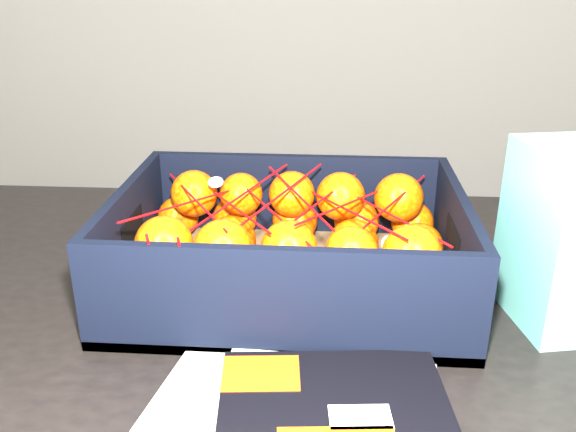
{
  "coord_description": "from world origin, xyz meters",
  "views": [
    {
      "loc": [
        -0.3,
        -0.7,
        1.14
      ],
      "look_at": [
        -0.35,
        -0.04,
        0.86
      ],
      "focal_mm": 38.57,
      "sensor_mm": 36.0,
      "label": 1
    }
  ],
  "objects": [
    {
      "name": "table",
      "position": [
        -0.34,
        -0.06,
        0.65
      ],
      "size": [
        1.2,
        0.81,
        0.75
      ],
      "color": "black",
      "rests_on": "ground"
    },
    {
      "name": "produce_crate",
      "position": [
        -0.35,
        -0.01,
        0.79
      ],
      "size": [
        0.42,
        0.32,
        0.13
      ],
      "color": "olive",
      "rests_on": "table"
    },
    {
      "name": "clementine_heap",
      "position": [
        -0.35,
        -0.01,
        0.81
      ],
      "size": [
        0.4,
        0.3,
        0.12
      ],
      "color": "#FF5B05",
      "rests_on": "produce_crate"
    },
    {
      "name": "mesh_net",
      "position": [
        -0.36,
        -0.02,
        0.86
      ],
      "size": [
        0.36,
        0.28,
        0.09
      ],
      "color": "red",
      "rests_on": "clementine_heap"
    },
    {
      "name": "retail_carton",
      "position": [
        -0.04,
        -0.06,
        0.85
      ],
      "size": [
        0.12,
        0.15,
        0.2
      ],
      "primitive_type": "cube",
      "rotation": [
        0.0,
        0.0,
        0.19
      ],
      "color": "silver",
      "rests_on": "table"
    }
  ]
}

